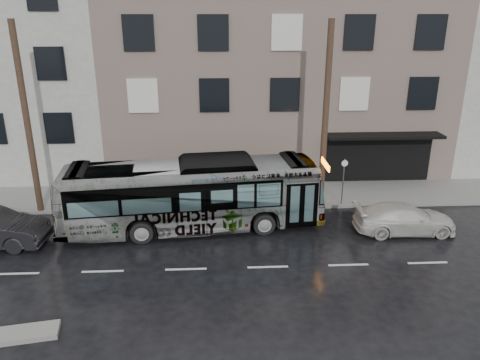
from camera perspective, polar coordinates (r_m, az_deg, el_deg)
The scene contains 9 objects.
ground at distance 20.80m, azimuth -6.21°, elevation -7.24°, with size 120.00×120.00×0.00m, color black.
sidewalk at distance 25.22m, azimuth -5.65°, elevation -2.01°, with size 90.00×3.60×0.15m, color gray.
building_taupe at distance 31.64m, azimuth 3.92°, elevation 12.71°, with size 20.00×12.00×11.00m, color #79675D.
utility_pole_front at distance 22.90m, azimuth 10.38°, elevation 7.49°, with size 0.30×0.30×9.00m, color #4D3826.
utility_pole_rear at distance 23.97m, azimuth -24.54°, elevation 6.57°, with size 0.30×0.30×9.00m, color #4D3826.
sign_post at distance 24.08m, azimuth 12.45°, elevation -0.23°, with size 0.06×0.06×2.40m, color slate.
bus at distance 21.21m, azimuth -5.87°, elevation -1.82°, with size 2.75×11.73×3.27m, color #B2B2B2.
white_sedan at distance 22.37m, azimuth 19.42°, elevation -4.45°, with size 1.83×4.51×1.31m, color beige.
slush_pile at distance 16.53m, azimuth -24.39°, elevation -16.63°, with size 1.80×0.80×0.18m, color #A4A09C.
Camera 1 is at (1.29, -18.48, 9.46)m, focal length 35.00 mm.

